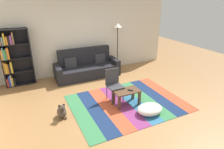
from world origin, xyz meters
name	(u,v)px	position (x,y,z in m)	size (l,w,h in m)	color
ground_plane	(115,101)	(0.00, 0.00, 0.00)	(14.00, 14.00, 0.00)	#9E7042
back_wall	(84,36)	(0.00, 2.55, 1.35)	(6.80, 0.10, 2.70)	silver
rug	(127,103)	(0.25, -0.26, 0.01)	(2.98, 2.24, 0.01)	#387F4C
couch	(87,67)	(-0.12, 2.02, 0.34)	(2.26, 0.80, 1.00)	black
bookshelf	(13,58)	(-2.43, 2.31, 0.92)	(0.90, 0.28, 1.82)	black
coffee_table	(127,93)	(0.19, -0.30, 0.33)	(0.68, 0.41, 0.41)	#513826
pouf	(150,109)	(0.49, -0.94, 0.12)	(0.66, 0.51, 0.23)	white
dog	(62,112)	(-1.50, -0.16, 0.16)	(0.22, 0.35, 0.40)	#473D33
standing_lamp	(118,31)	(1.21, 2.22, 1.49)	(0.32, 0.32, 1.79)	black
tv_remote	(130,90)	(0.27, -0.35, 0.43)	(0.04, 0.15, 0.02)	black
folding_chair	(114,82)	(0.00, 0.09, 0.53)	(0.40, 0.40, 0.90)	#38383D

